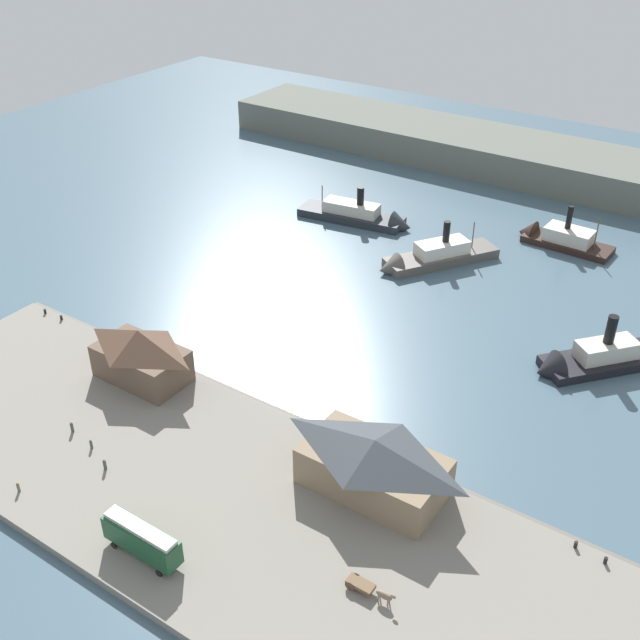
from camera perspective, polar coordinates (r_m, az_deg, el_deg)
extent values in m
plane|color=#476070|center=(117.64, -2.08, -6.06)|extent=(320.00, 320.00, 0.00)
cube|color=gray|center=(104.70, -9.30, -11.87)|extent=(110.00, 36.00, 1.20)
cube|color=#666159|center=(115.08, -3.14, -6.77)|extent=(110.00, 0.80, 1.00)
cube|color=brown|center=(122.04, -13.04, -3.14)|extent=(14.16, 8.23, 5.43)
pyramid|color=brown|center=(119.64, -13.29, -1.42)|extent=(14.45, 8.65, 3.33)
cube|color=#847056|center=(100.41, 3.98, -11.11)|extent=(18.22, 9.92, 5.50)
pyramid|color=#33383D|center=(97.75, 4.06, -9.41)|extent=(18.58, 10.42, 2.44)
cube|color=#1E4C2D|center=(94.86, -13.05, -15.55)|extent=(10.43, 2.65, 3.16)
cube|color=beige|center=(93.54, -13.19, -14.79)|extent=(10.01, 1.85, 0.50)
cylinder|color=black|center=(94.99, -10.70, -16.93)|extent=(0.90, 0.18, 0.90)
cylinder|color=black|center=(93.87, -11.85, -17.88)|extent=(0.90, 0.18, 0.90)
cylinder|color=black|center=(98.90, -13.88, -14.94)|extent=(0.90, 0.18, 0.90)
cylinder|color=black|center=(97.82, -15.03, -15.81)|extent=(0.90, 0.18, 0.90)
cube|color=brown|center=(90.70, 3.03, -18.95)|extent=(3.20, 1.51, 0.50)
cylinder|color=#4C3828|center=(91.61, 2.74, -18.48)|extent=(1.20, 0.10, 1.20)
cylinder|color=#4C3828|center=(90.78, 2.21, -19.10)|extent=(1.20, 0.10, 1.20)
ellipsoid|color=#7A6651|center=(89.61, 4.77, -19.64)|extent=(2.00, 0.70, 0.90)
ellipsoid|color=#7A6651|center=(88.88, 5.43, -19.71)|extent=(0.70, 0.32, 0.44)
cylinder|color=#7A6651|center=(90.03, 5.17, -19.95)|extent=(0.16, 0.16, 1.00)
cylinder|color=#7A6651|center=(89.80, 5.03, -20.12)|extent=(0.16, 0.16, 1.00)
cylinder|color=#7A6651|center=(90.36, 4.47, -19.64)|extent=(0.16, 0.16, 1.00)
cylinder|color=#7A6651|center=(90.14, 4.33, -19.80)|extent=(0.16, 0.16, 1.00)
cylinder|color=#6B5B4C|center=(108.24, -21.43, -11.48)|extent=(0.38, 0.38, 1.31)
sphere|color=#CCA889|center=(107.74, -21.51, -11.17)|extent=(0.24, 0.24, 0.24)
cylinder|color=#3D4C42|center=(111.76, -16.58, -8.81)|extent=(0.38, 0.38, 1.30)
sphere|color=#CCA889|center=(111.28, -16.64, -8.51)|extent=(0.24, 0.24, 0.24)
cylinder|color=#3D4C42|center=(107.89, -15.64, -10.29)|extent=(0.43, 0.43, 1.48)
sphere|color=#CCA889|center=(107.32, -15.71, -9.94)|extent=(0.27, 0.27, 0.27)
cylinder|color=#3D4C42|center=(115.27, -17.88, -7.58)|extent=(0.44, 0.44, 1.50)
sphere|color=#CCA889|center=(114.73, -17.96, -7.23)|extent=(0.27, 0.27, 0.27)
cylinder|color=black|center=(144.66, -19.69, 0.60)|extent=(0.44, 0.44, 0.90)
cylinder|color=black|center=(99.52, 18.41, -15.50)|extent=(0.44, 0.44, 0.90)
cylinder|color=black|center=(141.83, -18.61, 0.17)|extent=(0.44, 0.44, 0.90)
cylinder|color=black|center=(98.94, 20.38, -16.35)|extent=(0.44, 0.44, 0.90)
cube|color=#23282D|center=(174.17, 2.32, 7.66)|extent=(24.66, 10.10, 1.79)
cone|color=#23282D|center=(170.29, 6.04, 6.91)|extent=(5.15, 6.50, 5.93)
cube|color=beige|center=(173.31, 2.33, 8.30)|extent=(13.05, 6.27, 2.46)
cylinder|color=black|center=(171.30, 3.02, 9.16)|extent=(1.57, 1.57, 3.98)
cylinder|color=brown|center=(175.45, 0.16, 9.13)|extent=(0.24, 0.24, 5.29)
cube|color=black|center=(133.09, 20.27, -2.86)|extent=(18.62, 20.24, 1.59)
cone|color=black|center=(127.79, 16.46, -3.64)|extent=(7.19, 6.88, 6.28)
cube|color=beige|center=(131.91, 20.45, -2.07)|extent=(9.60, 10.26, 2.83)
cylinder|color=black|center=(129.90, 20.74, -0.66)|extent=(1.65, 1.65, 4.86)
cube|color=#514C47|center=(157.59, 8.96, 4.57)|extent=(18.12, 23.37, 1.96)
cone|color=#514C47|center=(152.14, 5.13, 3.80)|extent=(7.10, 6.67, 5.70)
cube|color=silver|center=(156.58, 9.03, 5.31)|extent=(9.68, 11.50, 2.59)
cylinder|color=black|center=(155.43, 9.35, 6.48)|extent=(1.36, 1.36, 4.30)
cylinder|color=brown|center=(159.56, 11.27, 6.21)|extent=(0.24, 0.24, 5.61)
cube|color=black|center=(170.00, 17.83, 5.37)|extent=(18.46, 7.35, 1.37)
cone|color=black|center=(172.57, 15.02, 6.24)|extent=(3.50, 6.14, 6.02)
cube|color=beige|center=(169.13, 17.95, 6.00)|extent=(9.79, 5.68, 2.80)
cylinder|color=black|center=(167.73, 17.98, 7.24)|extent=(1.17, 1.17, 4.93)
cylinder|color=brown|center=(167.00, 19.80, 6.06)|extent=(0.24, 0.24, 6.71)
cube|color=#60665B|center=(204.34, 16.60, 11.04)|extent=(180.00, 24.00, 8.00)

